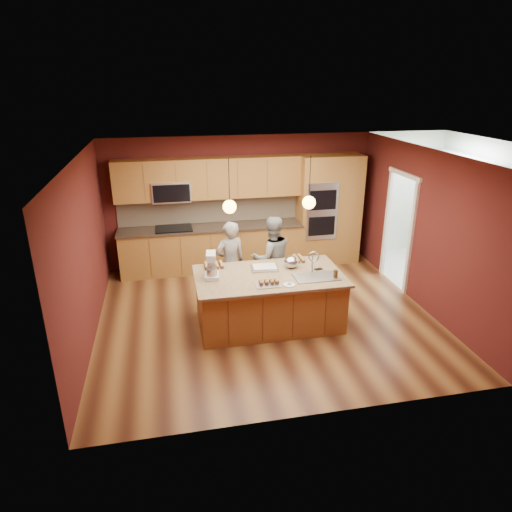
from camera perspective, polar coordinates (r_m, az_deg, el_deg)
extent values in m
plane|color=#452314|center=(7.80, 1.22, -7.43)|extent=(5.50, 5.50, 0.00)
plane|color=silver|center=(6.91, 1.40, 12.58)|extent=(5.50, 5.50, 0.00)
plane|color=#4D1816|center=(9.59, -2.02, 6.85)|extent=(5.50, 0.00, 5.50)
plane|color=#4D1816|center=(5.04, 7.64, -7.35)|extent=(5.50, 0.00, 5.50)
plane|color=#4D1816|center=(7.19, -20.61, 0.38)|extent=(0.00, 5.00, 5.00)
plane|color=#4D1816|center=(8.27, 20.25, 3.12)|extent=(0.00, 5.00, 5.00)
cube|color=#9C5E2C|center=(9.50, -5.51, 0.91)|extent=(3.70, 0.60, 0.90)
cube|color=#322A20|center=(9.34, -5.61, 3.56)|extent=(3.74, 0.64, 0.04)
cube|color=beige|center=(9.53, -5.87, 5.84)|extent=(3.70, 0.03, 0.56)
cube|color=#9C5E2C|center=(9.21, -5.92, 9.65)|extent=(3.70, 0.36, 0.80)
cube|color=black|center=(9.28, -10.22, 3.40)|extent=(0.72, 0.52, 0.03)
cube|color=silver|center=(9.20, -10.55, 7.98)|extent=(0.76, 0.40, 0.40)
cube|color=#9C5E2C|center=(9.75, 7.65, 5.69)|extent=(0.80, 0.60, 2.30)
cube|color=silver|center=(9.46, 8.25, 5.49)|extent=(0.66, 0.04, 1.20)
cube|color=#9C5E2C|center=(9.98, 11.21, 5.84)|extent=(0.50, 0.60, 2.30)
plane|color=beige|center=(10.13, 20.22, -1.76)|extent=(2.60, 2.60, 0.00)
plane|color=silver|center=(10.22, 25.52, 5.68)|extent=(0.00, 2.70, 2.70)
cube|color=white|center=(9.98, 25.13, 8.96)|extent=(0.35, 2.40, 0.75)
cylinder|color=black|center=(6.63, -3.39, 9.08)|extent=(0.01, 0.01, 0.70)
sphere|color=gold|center=(6.71, -3.32, 6.16)|extent=(0.20, 0.20, 0.20)
cylinder|color=black|center=(6.90, 6.75, 9.47)|extent=(0.01, 0.01, 0.70)
sphere|color=gold|center=(6.98, 6.63, 6.66)|extent=(0.20, 0.20, 0.20)
cube|color=#9C5E2C|center=(7.39, 1.61, -5.56)|extent=(2.24, 1.21, 0.82)
cube|color=#D2B684|center=(7.20, 1.65, -2.51)|extent=(2.34, 1.31, 0.04)
cube|color=silver|center=(7.21, 7.49, -3.21)|extent=(0.67, 0.39, 0.18)
imported|color=black|center=(7.98, -3.24, -0.82)|extent=(0.62, 0.49, 1.49)
imported|color=gray|center=(8.10, 1.97, -0.27)|extent=(0.79, 0.64, 1.54)
cube|color=white|center=(7.10, -5.54, -2.52)|extent=(0.25, 0.31, 0.06)
cube|color=white|center=(7.14, -5.70, -0.87)|extent=(0.12, 0.10, 0.28)
cube|color=white|center=(7.00, -5.66, -0.02)|extent=(0.17, 0.30, 0.11)
cylinder|color=#B2B5BA|center=(7.03, -5.52, -2.10)|extent=(0.16, 0.16, 0.15)
cube|color=#B9BCC0|center=(7.41, 1.08, -1.52)|extent=(0.46, 0.36, 0.03)
cube|color=silver|center=(7.40, 1.08, -1.38)|extent=(0.40, 0.30, 0.02)
cube|color=silver|center=(6.84, 1.45, -3.57)|extent=(0.38, 0.27, 0.02)
ellipsoid|color=#B2B5BA|center=(7.45, 4.42, -0.77)|extent=(0.24, 0.24, 0.20)
cylinder|color=white|center=(6.85, 4.18, -3.62)|extent=(0.18, 0.18, 0.01)
cylinder|color=#35250F|center=(7.16, 9.92, -2.24)|extent=(0.07, 0.07, 0.13)
cube|color=black|center=(7.46, 7.81, -1.63)|extent=(0.14, 0.10, 0.01)
cube|color=white|center=(10.06, 24.21, 0.68)|extent=(0.76, 0.78, 1.04)
cube|color=white|center=(10.54, 22.03, 1.82)|extent=(0.76, 0.77, 1.01)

